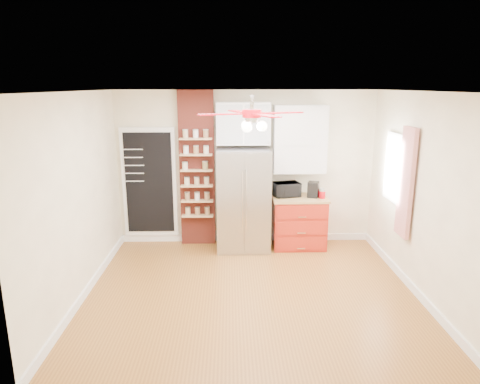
{
  "coord_description": "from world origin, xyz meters",
  "views": [
    {
      "loc": [
        -0.28,
        -5.41,
        2.78
      ],
      "look_at": [
        -0.13,
        0.9,
        1.19
      ],
      "focal_mm": 32.0,
      "sensor_mm": 36.0,
      "label": 1
    }
  ],
  "objects_px": {
    "red_cabinet": "(299,222)",
    "fridge": "(243,200)",
    "ceiling_fan": "(252,114)",
    "coffee_maker": "(313,190)",
    "pantry_jar_oats": "(185,166)",
    "toaster_oven": "(286,189)",
    "canister_left": "(322,195)"
  },
  "relations": [
    {
      "from": "red_cabinet",
      "to": "toaster_oven",
      "type": "relative_size",
      "value": 2.12
    },
    {
      "from": "red_cabinet",
      "to": "canister_left",
      "type": "xyz_separation_m",
      "value": [
        0.37,
        -0.08,
        0.51
      ]
    },
    {
      "from": "fridge",
      "to": "canister_left",
      "type": "height_order",
      "value": "fridge"
    },
    {
      "from": "canister_left",
      "to": "pantry_jar_oats",
      "type": "height_order",
      "value": "pantry_jar_oats"
    },
    {
      "from": "canister_left",
      "to": "fridge",
      "type": "bearing_deg",
      "value": 178.61
    },
    {
      "from": "red_cabinet",
      "to": "canister_left",
      "type": "bearing_deg",
      "value": -12.58
    },
    {
      "from": "fridge",
      "to": "pantry_jar_oats",
      "type": "relative_size",
      "value": 14.18
    },
    {
      "from": "red_cabinet",
      "to": "pantry_jar_oats",
      "type": "distance_m",
      "value": 2.2
    },
    {
      "from": "fridge",
      "to": "ceiling_fan",
      "type": "height_order",
      "value": "ceiling_fan"
    },
    {
      "from": "fridge",
      "to": "red_cabinet",
      "type": "height_order",
      "value": "fridge"
    },
    {
      "from": "fridge",
      "to": "pantry_jar_oats",
      "type": "bearing_deg",
      "value": 172.22
    },
    {
      "from": "canister_left",
      "to": "toaster_oven",
      "type": "bearing_deg",
      "value": 166.78
    },
    {
      "from": "red_cabinet",
      "to": "fridge",
      "type": "bearing_deg",
      "value": -177.05
    },
    {
      "from": "ceiling_fan",
      "to": "coffee_maker",
      "type": "xyz_separation_m",
      "value": [
        1.15,
        1.68,
        -1.39
      ]
    },
    {
      "from": "toaster_oven",
      "to": "canister_left",
      "type": "bearing_deg",
      "value": -27.71
    },
    {
      "from": "toaster_oven",
      "to": "coffee_maker",
      "type": "relative_size",
      "value": 1.67
    },
    {
      "from": "fridge",
      "to": "toaster_oven",
      "type": "xyz_separation_m",
      "value": [
        0.74,
        0.11,
        0.15
      ]
    },
    {
      "from": "red_cabinet",
      "to": "coffee_maker",
      "type": "bearing_deg",
      "value": -0.08
    },
    {
      "from": "ceiling_fan",
      "to": "coffee_maker",
      "type": "height_order",
      "value": "ceiling_fan"
    },
    {
      "from": "fridge",
      "to": "pantry_jar_oats",
      "type": "distance_m",
      "value": 1.15
    },
    {
      "from": "red_cabinet",
      "to": "ceiling_fan",
      "type": "height_order",
      "value": "ceiling_fan"
    },
    {
      "from": "fridge",
      "to": "toaster_oven",
      "type": "bearing_deg",
      "value": 8.22
    },
    {
      "from": "toaster_oven",
      "to": "canister_left",
      "type": "height_order",
      "value": "toaster_oven"
    },
    {
      "from": "coffee_maker",
      "to": "pantry_jar_oats",
      "type": "height_order",
      "value": "pantry_jar_oats"
    },
    {
      "from": "fridge",
      "to": "toaster_oven",
      "type": "distance_m",
      "value": 0.77
    },
    {
      "from": "ceiling_fan",
      "to": "canister_left",
      "type": "distance_m",
      "value": 2.52
    },
    {
      "from": "ceiling_fan",
      "to": "pantry_jar_oats",
      "type": "bearing_deg",
      "value": 120.55
    },
    {
      "from": "red_cabinet",
      "to": "ceiling_fan",
      "type": "bearing_deg",
      "value": -118.71
    },
    {
      "from": "coffee_maker",
      "to": "canister_left",
      "type": "bearing_deg",
      "value": -11.18
    },
    {
      "from": "red_cabinet",
      "to": "toaster_oven",
      "type": "distance_m",
      "value": 0.62
    },
    {
      "from": "pantry_jar_oats",
      "to": "canister_left",
      "type": "bearing_deg",
      "value": -4.13
    },
    {
      "from": "fridge",
      "to": "coffee_maker",
      "type": "distance_m",
      "value": 1.21
    }
  ]
}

